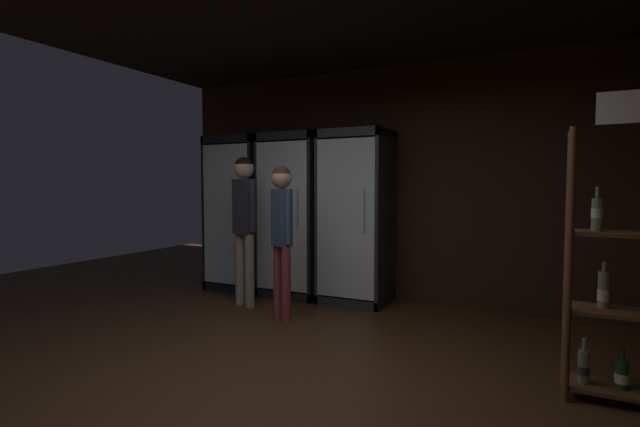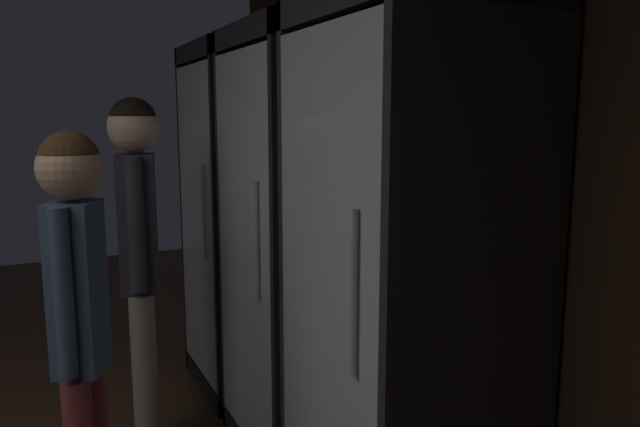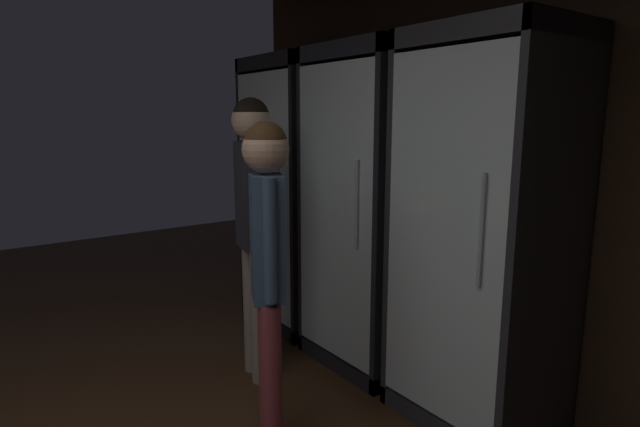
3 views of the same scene
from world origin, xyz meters
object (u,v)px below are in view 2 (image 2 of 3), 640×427
at_px(cooler_far_left, 258,223).
at_px(shopper_far, 139,239).
at_px(shopper_near, 79,305).
at_px(cooler_left, 317,251).
at_px(cooler_center, 418,296).

distance_m(cooler_far_left, shopper_far, 0.98).
relative_size(cooler_far_left, shopper_near, 1.28).
xyz_separation_m(cooler_far_left, cooler_left, (0.83, 0.00, -0.00)).
xyz_separation_m(cooler_left, shopper_far, (-0.24, -0.78, 0.08)).
xyz_separation_m(cooler_left, shopper_near, (0.44, -1.09, 0.01)).
bearing_deg(cooler_center, cooler_far_left, -179.99).
xyz_separation_m(cooler_far_left, cooler_center, (1.66, 0.00, 0.00)).
bearing_deg(cooler_center, shopper_far, -143.79).
distance_m(shopper_near, shopper_far, 0.75).
xyz_separation_m(shopper_near, shopper_far, (-0.68, 0.31, 0.07)).
distance_m(cooler_far_left, cooler_center, 1.66).
height_order(cooler_left, shopper_far, cooler_left).
relative_size(shopper_near, shopper_far, 0.93).
bearing_deg(shopper_near, shopper_far, 155.77).
height_order(cooler_left, shopper_near, cooler_left).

